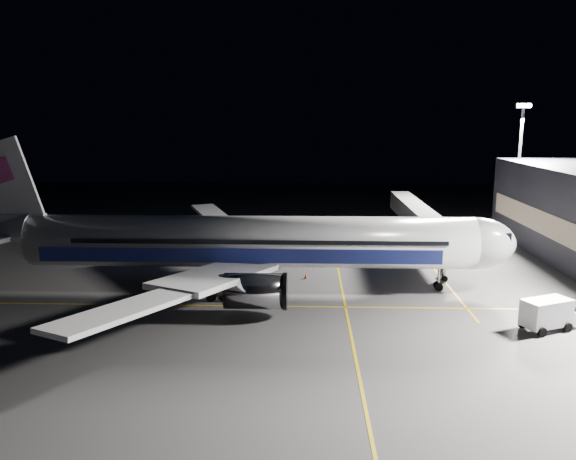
{
  "coord_description": "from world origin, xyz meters",
  "views": [
    {
      "loc": [
        6.11,
        -59.36,
        18.68
      ],
      "look_at": [
        3.96,
        2.96,
        6.0
      ],
      "focal_mm": 35.0,
      "sensor_mm": 36.0,
      "label": 1
    }
  ],
  "objects_px": {
    "safety_cone_b": "(306,276)",
    "jet_bridge": "(421,219)",
    "airliner": "(241,243)",
    "floodlight_mast_north": "(519,156)",
    "service_truck": "(551,313)",
    "safety_cone_a": "(208,254)",
    "safety_cone_c": "(263,255)",
    "baggage_tug": "(269,241)"
  },
  "relations": [
    {
      "from": "floodlight_mast_north",
      "to": "safety_cone_a",
      "type": "xyz_separation_m",
      "value": [
        -47.3,
        -17.99,
        -12.04
      ]
    },
    {
      "from": "baggage_tug",
      "to": "safety_cone_b",
      "type": "relative_size",
      "value": 5.2
    },
    {
      "from": "safety_cone_a",
      "to": "safety_cone_c",
      "type": "height_order",
      "value": "safety_cone_a"
    },
    {
      "from": "jet_bridge",
      "to": "safety_cone_a",
      "type": "distance_m",
      "value": 29.88
    },
    {
      "from": "safety_cone_a",
      "to": "airliner",
      "type": "bearing_deg",
      "value": -66.04
    },
    {
      "from": "floodlight_mast_north",
      "to": "service_truck",
      "type": "distance_m",
      "value": 46.22
    },
    {
      "from": "floodlight_mast_north",
      "to": "safety_cone_c",
      "type": "distance_m",
      "value": 45.35
    },
    {
      "from": "floodlight_mast_north",
      "to": "service_truck",
      "type": "relative_size",
      "value": 3.48
    },
    {
      "from": "jet_bridge",
      "to": "service_truck",
      "type": "relative_size",
      "value": 5.79
    },
    {
      "from": "floodlight_mast_north",
      "to": "safety_cone_a",
      "type": "bearing_deg",
      "value": -159.18
    },
    {
      "from": "service_truck",
      "to": "safety_cone_c",
      "type": "relative_size",
      "value": 9.52
    },
    {
      "from": "safety_cone_a",
      "to": "safety_cone_c",
      "type": "xyz_separation_m",
      "value": [
        7.45,
        0.0,
        -0.02
      ]
    },
    {
      "from": "airliner",
      "to": "service_truck",
      "type": "distance_m",
      "value": 31.21
    },
    {
      "from": "airliner",
      "to": "service_truck",
      "type": "xyz_separation_m",
      "value": [
        28.88,
        -11.26,
        -3.64
      ]
    },
    {
      "from": "jet_bridge",
      "to": "service_truck",
      "type": "distance_m",
      "value": 30.04
    },
    {
      "from": "service_truck",
      "to": "safety_cone_a",
      "type": "xyz_separation_m",
      "value": [
        -35.11,
        25.26,
        -1.19
      ]
    },
    {
      "from": "safety_cone_b",
      "to": "floodlight_mast_north",
      "type": "bearing_deg",
      "value": 39.46
    },
    {
      "from": "service_truck",
      "to": "safety_cone_c",
      "type": "distance_m",
      "value": 37.47
    },
    {
      "from": "jet_bridge",
      "to": "safety_cone_a",
      "type": "xyz_separation_m",
      "value": [
        -29.3,
        -4.06,
        -4.25
      ]
    },
    {
      "from": "safety_cone_c",
      "to": "service_truck",
      "type": "bearing_deg",
      "value": -42.41
    },
    {
      "from": "safety_cone_a",
      "to": "safety_cone_b",
      "type": "bearing_deg",
      "value": -36.95
    },
    {
      "from": "airliner",
      "to": "floodlight_mast_north",
      "type": "xyz_separation_m",
      "value": [
        41.08,
        31.99,
        7.21
      ]
    },
    {
      "from": "service_truck",
      "to": "floodlight_mast_north",
      "type": "bearing_deg",
      "value": 50.06
    },
    {
      "from": "jet_bridge",
      "to": "floodlight_mast_north",
      "type": "bearing_deg",
      "value": 37.74
    },
    {
      "from": "floodlight_mast_north",
      "to": "safety_cone_b",
      "type": "xyz_separation_m",
      "value": [
        -34.0,
        -27.99,
        -12.1
      ]
    },
    {
      "from": "airliner",
      "to": "service_truck",
      "type": "height_order",
      "value": "airliner"
    },
    {
      "from": "airliner",
      "to": "baggage_tug",
      "type": "distance_m",
      "value": 21.0
    },
    {
      "from": "airliner",
      "to": "service_truck",
      "type": "relative_size",
      "value": 10.34
    },
    {
      "from": "baggage_tug",
      "to": "safety_cone_c",
      "type": "height_order",
      "value": "baggage_tug"
    },
    {
      "from": "floodlight_mast_north",
      "to": "safety_cone_a",
      "type": "height_order",
      "value": "floodlight_mast_north"
    },
    {
      "from": "floodlight_mast_north",
      "to": "safety_cone_a",
      "type": "relative_size",
      "value": 31.21
    },
    {
      "from": "service_truck",
      "to": "baggage_tug",
      "type": "bearing_deg",
      "value": 106.44
    },
    {
      "from": "jet_bridge",
      "to": "safety_cone_b",
      "type": "xyz_separation_m",
      "value": [
        -16.0,
        -14.06,
        -4.31
      ]
    },
    {
      "from": "service_truck",
      "to": "safety_cone_a",
      "type": "distance_m",
      "value": 43.26
    },
    {
      "from": "floodlight_mast_north",
      "to": "baggage_tug",
      "type": "height_order",
      "value": "floodlight_mast_north"
    },
    {
      "from": "safety_cone_b",
      "to": "jet_bridge",
      "type": "bearing_deg",
      "value": 41.3
    },
    {
      "from": "floodlight_mast_north",
      "to": "service_truck",
      "type": "bearing_deg",
      "value": -105.74
    },
    {
      "from": "baggage_tug",
      "to": "safety_cone_b",
      "type": "height_order",
      "value": "baggage_tug"
    },
    {
      "from": "safety_cone_b",
      "to": "safety_cone_c",
      "type": "xyz_separation_m",
      "value": [
        -5.84,
        10.0,
        0.04
      ]
    },
    {
      "from": "floodlight_mast_north",
      "to": "safety_cone_b",
      "type": "height_order",
      "value": "floodlight_mast_north"
    },
    {
      "from": "airliner",
      "to": "safety_cone_c",
      "type": "bearing_deg",
      "value": 84.96
    },
    {
      "from": "airliner",
      "to": "safety_cone_b",
      "type": "relative_size",
      "value": 112.25
    }
  ]
}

